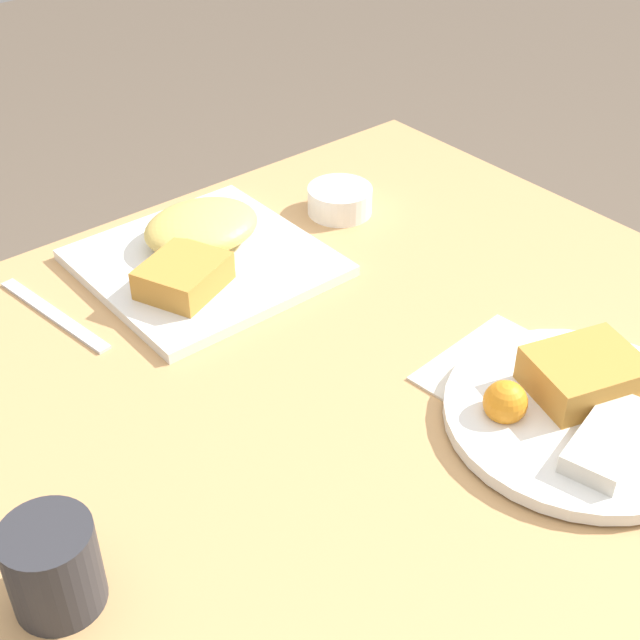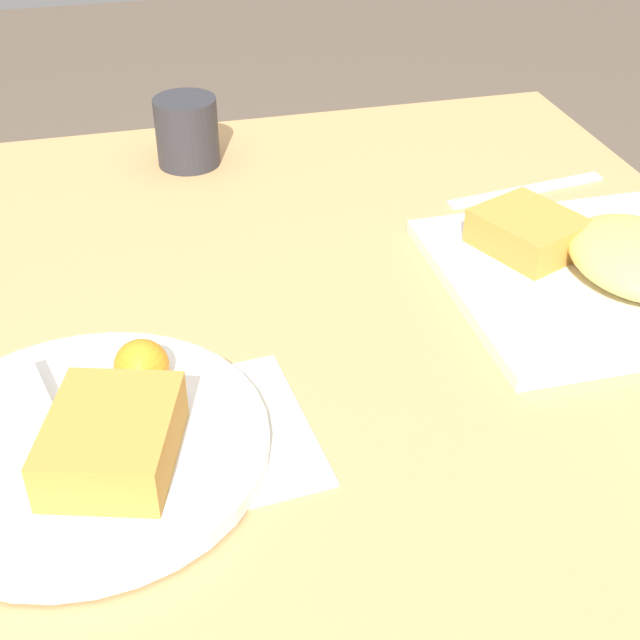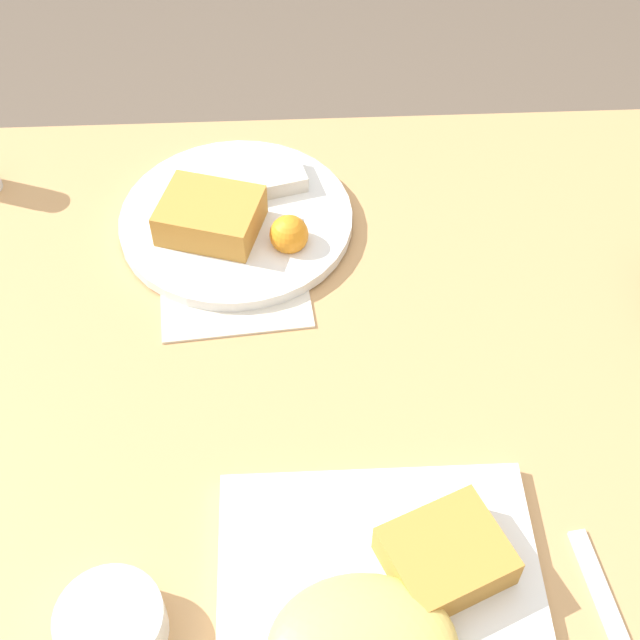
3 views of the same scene
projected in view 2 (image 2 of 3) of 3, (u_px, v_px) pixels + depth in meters
name	position (u px, v px, depth m)	size (l,w,h in m)	color
dining_table	(341.00, 402.00, 0.86)	(0.98, 0.85, 0.77)	tan
menu_card	(127.00, 456.00, 0.66)	(0.19, 0.29, 0.00)	beige
plate_square_near	(599.00, 263.00, 0.85)	(0.27, 0.27, 0.06)	white
plate_oval_far	(90.00, 438.00, 0.65)	(0.27, 0.27, 0.05)	white
butter_knife	(527.00, 190.00, 1.02)	(0.04, 0.20, 0.00)	silver
coffee_mug	(187.00, 132.00, 1.06)	(0.07, 0.07, 0.08)	#2D2D33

